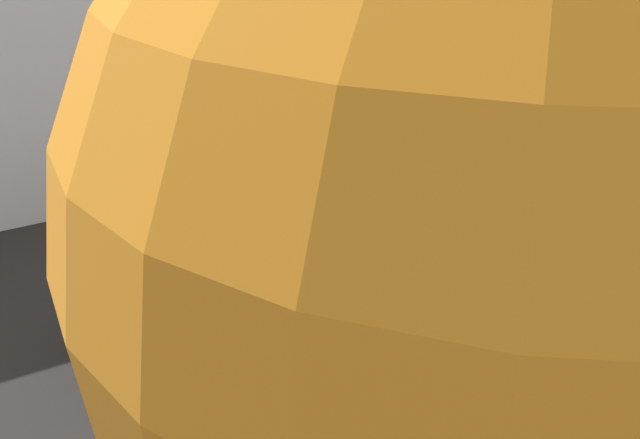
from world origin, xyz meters
name	(u,v)px	position (x,y,z in m)	size (l,w,h in m)	color
ground_plane	(360,288)	(0.00, 0.00, 0.00)	(40.00, 40.00, 0.00)	black
pickup_truck	(386,213)	(0.36, 0.00, 0.96)	(6.05, 2.06, 2.23)	black
building_facade	(205,87)	(-0.09, 4.40, 1.66)	(11.76, 0.36, 3.32)	silver
tree_background	(511,223)	(-3.39, -5.70, 3.89)	(2.80, 2.80, 5.31)	brown
trash_can	(410,141)	(3.24, 3.22, 0.50)	(0.60, 0.60, 0.98)	#2D2D33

